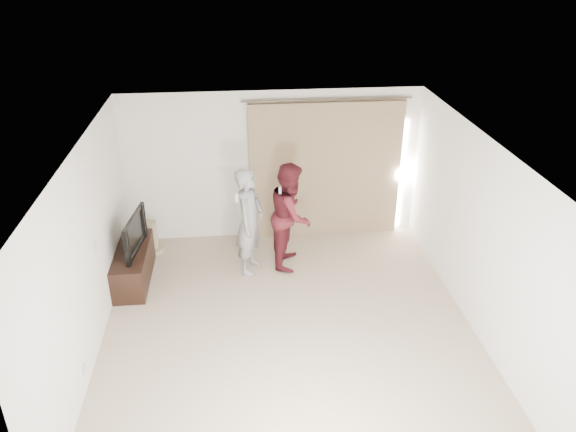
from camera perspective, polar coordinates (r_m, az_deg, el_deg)
The scene contains 10 objects.
floor at distance 7.83m, azimuth 0.09°, elevation -11.33°, with size 5.50×5.50×0.00m, color beige.
wall_back at distance 9.58m, azimuth -1.58°, elevation 5.11°, with size 5.00×0.04×2.60m, color white.
wall_left at distance 7.32m, azimuth -19.81°, elevation -3.83°, with size 0.04×5.50×2.60m.
ceiling at distance 6.56m, azimuth 0.10°, elevation 6.87°, with size 5.00×5.50×0.01m, color silver.
curtain at distance 9.66m, azimuth 3.89°, elevation 4.61°, with size 2.80×0.11×2.46m.
tv_console at distance 9.00m, azimuth -15.43°, elevation -4.82°, with size 0.48×1.38×0.53m, color black.
tv at distance 8.73m, azimuth -15.87°, elevation -1.71°, with size 1.00×0.13×0.58m, color black.
scratching_post at distance 9.75m, azimuth -13.72°, elevation -2.30°, with size 0.41×0.41×0.55m.
person_man at distance 8.66m, azimuth -3.92°, elevation -0.54°, with size 0.61×0.74×1.74m.
person_woman at distance 8.85m, azimuth 0.30°, elevation 0.12°, with size 0.83×0.97×1.73m.
Camera 1 is at (-0.63, -6.14, 4.82)m, focal length 35.00 mm.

